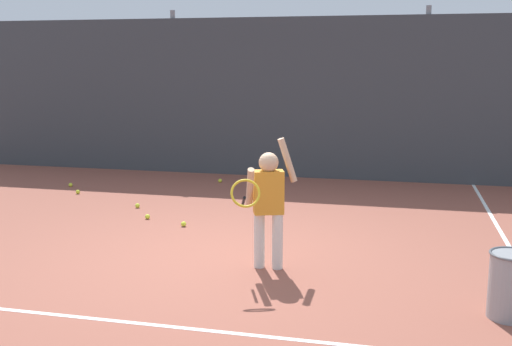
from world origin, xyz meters
The scene contains 14 objects.
ground_plane centered at (0.00, 0.00, 0.00)m, with size 20.00×20.00×0.00m, color brown.
court_line_baseline centered at (0.00, -1.82, 0.00)m, with size 9.00×0.05×0.00m, color white.
court_line_sideline centered at (3.15, 1.00, 0.00)m, with size 0.05×9.00×0.00m, color white.
back_fence_windscreen centered at (0.00, 4.68, 1.43)m, with size 13.94×0.08×2.85m, color #383D42.
fence_post_1 centered at (-2.27, 4.74, 1.50)m, with size 0.09×0.09×3.00m, color slate.
fence_post_2 centered at (2.27, 4.74, 1.50)m, with size 0.09×0.09×3.00m, color slate.
tennis_player centered at (0.60, -0.28, 0.73)m, with size 0.57×0.74×1.35m.
ball_hopper centered at (2.81, -1.01, 0.29)m, with size 0.38×0.38×0.56m.
tennis_ball_0 centered at (-3.49, 2.94, 0.03)m, with size 0.07×0.07×0.07m, color #CCE033.
tennis_ball_1 centered at (-1.39, 1.27, 0.03)m, with size 0.07×0.07×0.07m, color #CCE033.
tennis_ball_3 centered at (-3.09, 2.47, 0.03)m, with size 0.07×0.07×0.07m, color #CCE033.
tennis_ball_4 centered at (-0.79, 1.03, 0.03)m, with size 0.07×0.07×0.07m, color #CCE033.
tennis_ball_5 centered at (-1.14, 3.86, 0.03)m, with size 0.07×0.07×0.07m, color #CCE033.
tennis_ball_6 centered at (-1.78, 1.82, 0.03)m, with size 0.07×0.07×0.07m, color #CCE033.
Camera 1 is at (1.84, -6.13, 2.12)m, focal length 42.68 mm.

